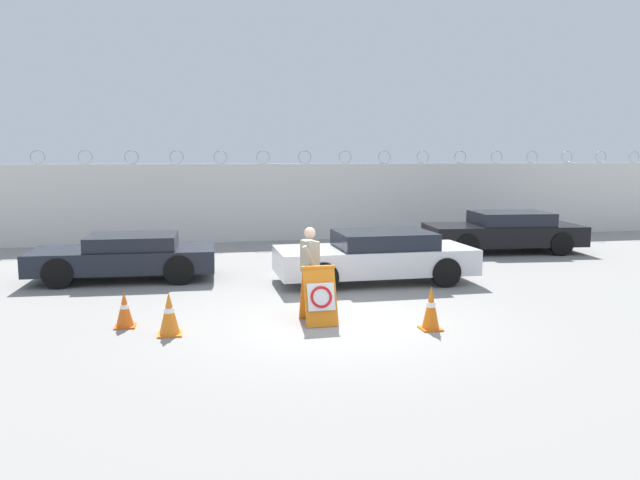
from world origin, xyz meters
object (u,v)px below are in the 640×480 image
at_px(security_guard, 310,267).
at_px(parked_car_front_coupe, 126,256).
at_px(parked_car_rear_sedan, 376,256).
at_px(parked_car_far_side, 504,231).
at_px(barricade_sign, 319,295).
at_px(traffic_cone_far, 431,308).
at_px(traffic_cone_near, 169,314).
at_px(traffic_cone_mid, 125,310).

relative_size(security_guard, parked_car_front_coupe, 0.38).
height_order(parked_car_rear_sedan, parked_car_far_side, parked_car_far_side).
xyz_separation_m(barricade_sign, parked_car_rear_sedan, (2.05, 3.34, 0.11)).
xyz_separation_m(traffic_cone_far, parked_car_rear_sedan, (0.25, 4.12, 0.24)).
xyz_separation_m(security_guard, parked_car_rear_sedan, (2.10, 2.69, -0.29)).
xyz_separation_m(traffic_cone_near, traffic_cone_mid, (-0.78, 0.65, -0.05)).
height_order(barricade_sign, parked_car_far_side, parked_car_far_side).
bearing_deg(parked_car_rear_sedan, parked_car_front_coupe, -14.80).
distance_m(barricade_sign, traffic_cone_far, 1.97).
xyz_separation_m(barricade_sign, traffic_cone_near, (-2.59, -0.22, -0.15)).
bearing_deg(traffic_cone_far, traffic_cone_mid, 166.76).
relative_size(traffic_cone_near, parked_car_front_coupe, 0.17).
xyz_separation_m(traffic_cone_mid, parked_car_rear_sedan, (5.42, 2.91, 0.31)).
bearing_deg(parked_car_front_coupe, security_guard, 133.80).
distance_m(traffic_cone_mid, parked_car_front_coupe, 4.43).
xyz_separation_m(parked_car_front_coupe, parked_car_far_side, (11.08, 2.22, 0.07)).
distance_m(security_guard, traffic_cone_mid, 3.38).
relative_size(barricade_sign, parked_car_front_coupe, 0.24).
height_order(barricade_sign, traffic_cone_far, barricade_sign).
height_order(traffic_cone_near, traffic_cone_far, traffic_cone_far).
xyz_separation_m(security_guard, traffic_cone_far, (1.85, -1.43, -0.53)).
height_order(traffic_cone_far, parked_car_rear_sedan, parked_car_rear_sedan).
relative_size(traffic_cone_near, parked_car_far_side, 0.15).
bearing_deg(traffic_cone_far, parked_car_far_side, 54.86).
bearing_deg(parked_car_front_coupe, parked_car_rear_sedan, 167.78).
distance_m(traffic_cone_near, traffic_cone_far, 4.42).
bearing_deg(security_guard, traffic_cone_mid, -100.06).
bearing_deg(traffic_cone_near, parked_car_rear_sedan, 37.48).
distance_m(barricade_sign, parked_car_front_coupe, 6.13).
distance_m(parked_car_rear_sedan, parked_car_far_side, 6.44).
bearing_deg(parked_car_front_coupe, parked_car_far_side, -166.45).
height_order(traffic_cone_mid, parked_car_rear_sedan, parked_car_rear_sedan).
xyz_separation_m(barricade_sign, parked_car_front_coupe, (-3.76, 4.84, 0.06)).
distance_m(traffic_cone_mid, parked_car_rear_sedan, 6.16).
relative_size(security_guard, parked_car_far_side, 0.34).
relative_size(parked_car_front_coupe, parked_car_rear_sedan, 0.94).
height_order(parked_car_front_coupe, parked_car_rear_sedan, parked_car_rear_sedan).
bearing_deg(traffic_cone_far, parked_car_rear_sedan, 86.48).
bearing_deg(traffic_cone_far, security_guard, 142.17).
xyz_separation_m(traffic_cone_far, parked_car_far_side, (5.52, 7.84, 0.26)).
bearing_deg(parked_car_rear_sedan, traffic_cone_far, 86.14).
xyz_separation_m(security_guard, traffic_cone_near, (-2.54, -0.87, -0.55)).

